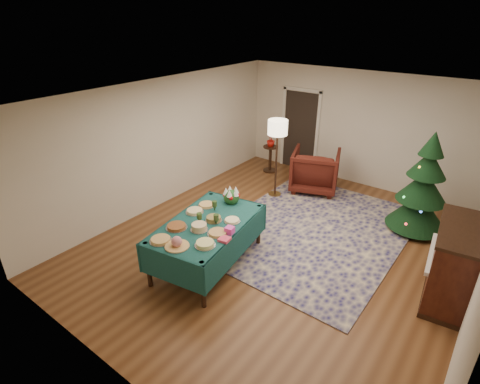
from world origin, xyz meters
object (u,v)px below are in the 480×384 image
Objects in this scene: gift_box at (230,230)px; floor_lamp at (278,132)px; christmas_tree at (423,188)px; piano at (454,265)px; armchair at (315,169)px; side_table at (270,159)px; buffet_table at (207,231)px; potted_plant at (271,143)px.

gift_box is 0.07× the size of floor_lamp.
piano is (0.88, -1.72, -0.31)m from christmas_tree.
armchair reaches higher than side_table.
buffet_table is 0.53m from gift_box.
floor_lamp is 1.24× the size of piano.
potted_plant is 5.39m from piano.
piano reaches higher than side_table.
floor_lamp is 1.60m from potted_plant.
armchair is 1.56× the size of side_table.
armchair is at bearing 54.18° from floor_lamp.
floor_lamp reaches higher than piano.
potted_plant is at bearing -32.81° from armchair.
floor_lamp is (-0.98, 2.92, 0.66)m from gift_box.
gift_box is at bearing -65.51° from side_table.
christmas_tree is at bearing 52.17° from buffet_table.
floor_lamp reaches higher than side_table.
gift_box is 4.49m from side_table.
gift_box is 0.34× the size of potted_plant.
potted_plant is at bearing 152.14° from piano.
gift_box is 3.31m from piano.
floor_lamp is 3.09m from christmas_tree.
armchair is at bearing -12.60° from potted_plant.
piano is at bearing -27.86° from side_table.
side_table is 4.00m from christmas_tree.
gift_box is at bearing -121.85° from christmas_tree.
floor_lamp is 1.85m from side_table.
piano is (4.76, -2.52, -0.21)m from potted_plant.
piano is (3.30, -2.19, 0.04)m from armchair.
gift_box is 3.77m from armchair.
buffet_table is 1.10× the size of christmas_tree.
potted_plant is at bearing 0.00° from side_table.
side_table is 0.35× the size of christmas_tree.
armchair is 3.96m from piano.
side_table is at bearing 152.14° from piano.
buffet_table is at bearing -127.83° from christmas_tree.
christmas_tree is at bearing 148.80° from armchair.
floor_lamp is at bearing 108.48° from gift_box.
christmas_tree is (3.01, 0.34, -0.62)m from floor_lamp.
piano is (3.40, 1.52, -0.05)m from buffet_table.
floor_lamp is 4.83× the size of potted_plant.
gift_box reaches higher than side_table.
gift_box is at bearing -2.97° from buffet_table.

